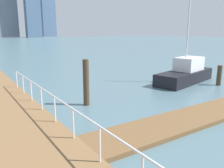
% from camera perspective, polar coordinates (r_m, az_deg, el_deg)
% --- Properties ---
extents(ground_plane, '(300.00, 300.00, 0.00)m').
position_cam_1_polar(ground_plane, '(17.58, -11.99, -0.60)').
color(ground_plane, slate).
extents(floating_dock, '(10.44, 2.00, 0.18)m').
position_cam_1_polar(floating_dock, '(10.86, 16.26, -8.72)').
color(floating_dock, brown).
rests_on(floating_dock, ground_plane).
extents(boardwalk_railing, '(0.06, 25.05, 1.08)m').
position_cam_1_polar(boardwalk_railing, '(5.22, 7.44, -18.77)').
color(boardwalk_railing, white).
rests_on(boardwalk_railing, boardwalk).
extents(dock_piling_0, '(0.35, 0.35, 1.50)m').
position_cam_1_polar(dock_piling_0, '(19.20, 24.66, 1.92)').
color(dock_piling_0, '#473826').
rests_on(dock_piling_0, ground_plane).
extents(dock_piling_2, '(0.33, 0.33, 2.52)m').
position_cam_1_polar(dock_piling_2, '(12.69, -6.33, 0.33)').
color(dock_piling_2, '#473826').
rests_on(dock_piling_2, ground_plane).
extents(moored_boat_0, '(6.40, 3.29, 7.26)m').
position_cam_1_polar(moored_boat_0, '(19.40, 17.52, 2.56)').
color(moored_boat_0, black).
rests_on(moored_boat_0, ground_plane).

